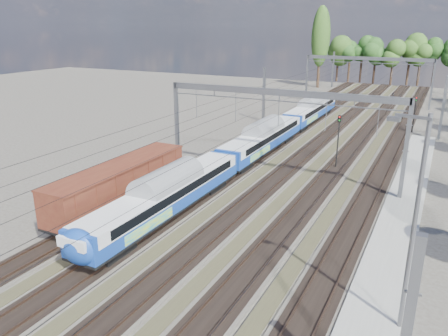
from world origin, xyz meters
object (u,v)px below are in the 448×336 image
at_px(freight_boxcar, 120,183).
at_px(worker, 393,97).
at_px(lamp_post, 412,221).
at_px(signal_near, 338,135).
at_px(signal_far, 415,110).
at_px(emu_train, 262,136).

xyz_separation_m(freight_boxcar, worker, (13.38, 68.32, -1.50)).
bearing_deg(freight_boxcar, lamp_post, -14.51).
xyz_separation_m(freight_boxcar, signal_near, (13.40, 19.04, 1.36)).
xyz_separation_m(signal_far, lamp_post, (2.97, -45.70, 2.80)).
relative_size(emu_train, worker, 37.39).
height_order(worker, lamp_post, lamp_post).
distance_m(signal_near, signal_far, 21.71).
bearing_deg(signal_far, freight_boxcar, -140.76).
bearing_deg(worker, lamp_post, -170.78).
relative_size(worker, lamp_post, 0.14).
height_order(emu_train, signal_far, signal_far).
bearing_deg(worker, signal_near, -177.61).
bearing_deg(signal_far, emu_train, -151.39).
distance_m(worker, lamp_post, 74.81).
bearing_deg(signal_near, freight_boxcar, -119.97).
height_order(signal_far, lamp_post, lamp_post).
bearing_deg(lamp_post, signal_far, 105.59).
bearing_deg(lamp_post, worker, 108.73).
bearing_deg(signal_far, lamp_post, -111.22).
xyz_separation_m(emu_train, freight_boxcar, (-4.50, -19.86, -0.14)).
relative_size(signal_far, lamp_post, 0.46).
height_order(worker, signal_far, signal_far).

